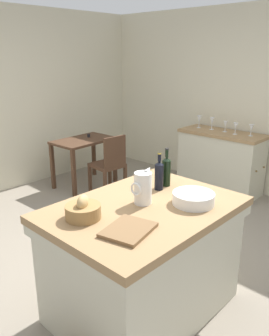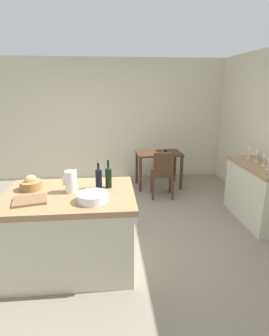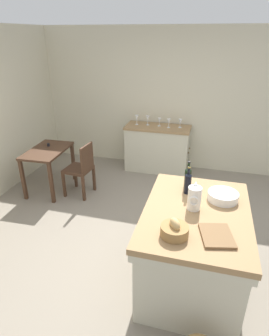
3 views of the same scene
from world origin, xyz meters
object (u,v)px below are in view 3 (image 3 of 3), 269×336
object	(u,v)px
wooden_chair	(81,168)
bread_basket	(175,230)
writing_desk	(48,156)
pitcher	(194,198)
wash_bowl	(223,196)
wine_glass_right	(148,119)
wine_glass_far_left	(180,122)
island_table	(193,244)
wine_glass_left	(169,122)
wine_bottle_amber	(188,183)
side_cabinet	(157,148)
wine_glass_middle	(159,120)
wine_glass_far_right	(137,118)
wine_bottle_dark	(188,177)
cutting_board	(217,236)

from	to	relation	value
wooden_chair	bread_basket	distance (m)	2.58
writing_desk	pitcher	world-z (taller)	pitcher
wash_bowl	wine_glass_right	bearing A→B (deg)	28.76
pitcher	wine_glass_right	world-z (taller)	pitcher
wash_bowl	wine_glass_far_left	xyz separation A→B (m)	(2.45, 0.73, 0.05)
island_table	bread_basket	world-z (taller)	bread_basket
wine_glass_left	bread_basket	bearing A→B (deg)	-170.19
wooden_chair	wine_bottle_amber	bearing A→B (deg)	-121.52
wine_glass_right	side_cabinet	bearing A→B (deg)	-100.60
island_table	writing_desk	size ratio (longest dim) A/B	1.52
wine_glass_middle	wooden_chair	bearing A→B (deg)	141.90
wash_bowl	wine_glass_right	world-z (taller)	wine_glass_right
bread_basket	side_cabinet	bearing A→B (deg)	13.32
island_table	side_cabinet	world-z (taller)	island_table
island_table	wine_glass_far_right	distance (m)	3.05
side_cabinet	wine_glass_middle	world-z (taller)	wine_glass_middle
wooden_chair	wine_glass_far_right	size ratio (longest dim) A/B	4.85
side_cabinet	writing_desk	size ratio (longest dim) A/B	1.33
wooden_chair	wine_glass_far_right	xyz separation A→B (m)	(1.29, -0.59, 0.53)
wine_bottle_amber	bread_basket	bearing A→B (deg)	177.45
island_table	bread_basket	xyz separation A→B (m)	(-0.43, 0.16, 0.47)
wooden_chair	wine_glass_far_right	distance (m)	1.52
island_table	wine_glass_far_left	distance (m)	2.81
wash_bowl	wine_glass_middle	size ratio (longest dim) A/B	1.99
bread_basket	wine_glass_far_right	xyz separation A→B (m)	(3.13, 1.15, 0.05)
pitcher	wash_bowl	xyz separation A→B (m)	(0.25, -0.28, -0.08)
wine_bottle_dark	bread_basket	bearing A→B (deg)	178.60
island_table	wine_glass_middle	world-z (taller)	wine_glass_middle
writing_desk	pitcher	xyz separation A→B (m)	(-1.42, -2.47, 0.41)
island_table	wine_glass_middle	distance (m)	2.90
writing_desk	wine_glass_far_left	distance (m)	2.42
island_table	pitcher	distance (m)	0.54
side_cabinet	cutting_board	size ratio (longest dim) A/B	3.84
writing_desk	wine_glass_far_right	size ratio (longest dim) A/B	5.02
pitcher	cutting_board	distance (m)	0.45
cutting_board	wine_bottle_dark	world-z (taller)	wine_bottle_dark
cutting_board	wine_glass_middle	bearing A→B (deg)	19.18
wine_glass_middle	bread_basket	bearing A→B (deg)	-167.11
pitcher	wine_glass_middle	size ratio (longest dim) A/B	1.81
cutting_board	wine_bottle_dark	bearing A→B (deg)	22.66
wine_glass_right	pitcher	bearing A→B (deg)	-158.41
wine_bottle_amber	wine_glass_right	size ratio (longest dim) A/B	1.73
wine_glass_far_left	wine_glass_left	bearing A→B (deg)	105.02
cutting_board	bread_basket	bearing A→B (deg)	102.21
side_cabinet	wine_glass_left	xyz separation A→B (m)	(-0.02, -0.20, 0.55)
writing_desk	wine_bottle_amber	size ratio (longest dim) A/B	2.97
pitcher	cutting_board	xyz separation A→B (m)	(-0.38, -0.22, -0.11)
wine_bottle_amber	wash_bowl	bearing A→B (deg)	-97.50
wash_bowl	side_cabinet	bearing A→B (deg)	25.27
wine_glass_far_left	wine_glass_left	xyz separation A→B (m)	(-0.05, 0.20, 0.00)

